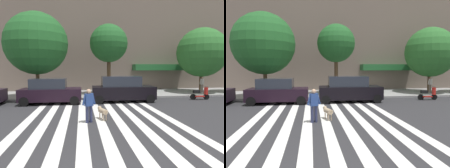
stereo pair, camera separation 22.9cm
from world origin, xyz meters
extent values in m
plane|color=#2B2B2D|center=(0.00, 6.80, 0.00)|extent=(160.00, 160.00, 0.00)
cube|color=gray|center=(0.00, 16.60, 0.07)|extent=(80.00, 6.00, 0.15)
cube|color=silver|center=(-2.52, 6.80, 0.00)|extent=(0.45, 13.00, 0.01)
cube|color=silver|center=(-1.62, 6.80, 0.00)|extent=(0.45, 13.00, 0.01)
cube|color=silver|center=(-0.72, 6.80, 0.00)|extent=(0.45, 13.00, 0.01)
cube|color=silver|center=(0.18, 6.80, 0.00)|extent=(0.45, 13.00, 0.01)
cube|color=silver|center=(1.08, 6.80, 0.00)|extent=(0.45, 13.00, 0.01)
cube|color=silver|center=(1.98, 6.80, 0.00)|extent=(0.45, 13.00, 0.01)
cube|color=silver|center=(2.88, 6.80, 0.00)|extent=(0.45, 13.00, 0.01)
cube|color=silver|center=(3.78, 6.80, 0.00)|extent=(0.45, 13.00, 0.01)
cube|color=silver|center=(4.68, 6.80, 0.00)|extent=(0.45, 13.00, 0.01)
cube|color=#21602E|center=(9.27, 19.00, 2.75)|extent=(6.26, 1.60, 0.70)
cylinder|color=black|center=(-5.89, 13.01, 0.33)|extent=(0.67, 0.24, 0.66)
cube|color=black|center=(-2.06, 12.19, 0.70)|extent=(4.42, 1.93, 0.90)
cube|color=#232833|center=(-2.24, 12.19, 1.51)|extent=(2.54, 1.68, 0.73)
cylinder|color=black|center=(-0.33, 13.03, 0.33)|extent=(0.66, 0.23, 0.66)
cylinder|color=black|center=(-0.35, 11.31, 0.33)|extent=(0.66, 0.23, 0.66)
cylinder|color=black|center=(-3.77, 13.07, 0.33)|extent=(0.66, 0.23, 0.66)
cylinder|color=black|center=(-3.79, 11.35, 0.33)|extent=(0.66, 0.23, 0.66)
cube|color=black|center=(3.42, 12.19, 0.74)|extent=(4.91, 2.05, 0.97)
cube|color=#232833|center=(3.22, 12.19, 1.62)|extent=(3.04, 1.77, 0.80)
cylinder|color=black|center=(5.39, 13.01, 0.33)|extent=(0.67, 0.24, 0.66)
cylinder|color=black|center=(5.34, 11.25, 0.33)|extent=(0.67, 0.24, 0.66)
cylinder|color=black|center=(1.49, 13.12, 0.33)|extent=(0.67, 0.24, 0.66)
cylinder|color=black|center=(1.44, 11.36, 0.33)|extent=(0.67, 0.24, 0.66)
cylinder|color=black|center=(10.57, 12.03, 0.24)|extent=(0.49, 0.14, 0.48)
cylinder|color=black|center=(9.42, 12.13, 0.24)|extent=(0.49, 0.18, 0.48)
cube|color=red|center=(9.95, 12.09, 0.29)|extent=(0.83, 0.39, 0.08)
cube|color=black|center=(9.70, 12.11, 0.69)|extent=(0.55, 0.35, 0.24)
cube|color=red|center=(10.52, 12.03, 0.74)|extent=(0.22, 0.30, 0.60)
cylinder|color=black|center=(10.52, 12.03, 1.09)|extent=(0.08, 0.50, 0.04)
cylinder|color=#4C3823|center=(-3.51, 14.50, 1.71)|extent=(0.31, 0.31, 3.13)
sphere|color=#1E5623|center=(-3.51, 14.50, 4.71)|extent=(5.19, 5.19, 5.19)
cylinder|color=#4C3823|center=(2.78, 15.78, 2.09)|extent=(0.36, 0.36, 3.87)
sphere|color=#1E5623|center=(2.78, 15.78, 5.01)|extent=(3.61, 3.61, 3.61)
cylinder|color=#4C3823|center=(12.42, 15.64, 1.52)|extent=(0.30, 0.30, 2.74)
sphere|color=#286628|center=(12.42, 15.64, 4.26)|extent=(5.00, 5.00, 5.00)
cylinder|color=#282D4C|center=(0.40, 6.60, 0.41)|extent=(0.19, 0.19, 0.82)
cylinder|color=#282D4C|center=(0.59, 6.67, 0.41)|extent=(0.19, 0.19, 0.82)
cube|color=navy|center=(0.50, 6.64, 1.12)|extent=(0.44, 0.36, 0.60)
cylinder|color=navy|center=(0.27, 6.55, 1.15)|extent=(0.24, 0.16, 0.57)
cylinder|color=navy|center=(0.72, 6.73, 1.15)|extent=(0.24, 0.16, 0.57)
sphere|color=tan|center=(0.50, 6.64, 1.53)|extent=(0.28, 0.28, 0.22)
cylinder|color=tan|center=(1.22, 7.04, 0.45)|extent=(0.46, 0.67, 0.26)
sphere|color=tan|center=(1.08, 7.41, 0.55)|extent=(0.26, 0.26, 0.20)
cylinder|color=tan|center=(1.37, 6.66, 0.50)|extent=(0.12, 0.23, 0.16)
cylinder|color=tan|center=(1.08, 7.22, 0.16)|extent=(0.07, 0.07, 0.32)
cylinder|color=tan|center=(1.21, 7.27, 0.16)|extent=(0.07, 0.07, 0.32)
cylinder|color=tan|center=(1.24, 6.82, 0.16)|extent=(0.07, 0.07, 0.32)
cylinder|color=tan|center=(1.37, 6.87, 0.16)|extent=(0.07, 0.07, 0.32)
cylinder|color=#6B6051|center=(12.59, 15.59, 0.56)|extent=(0.19, 0.19, 0.82)
cylinder|color=#6B6051|center=(12.41, 15.52, 0.56)|extent=(0.19, 0.19, 0.82)
cube|color=#B2ADA3|center=(12.50, 15.56, 1.27)|extent=(0.44, 0.36, 0.60)
cylinder|color=#B2ADA3|center=(12.72, 15.65, 1.30)|extent=(0.24, 0.17, 0.57)
cylinder|color=#B2ADA3|center=(12.28, 15.47, 1.30)|extent=(0.24, 0.17, 0.57)
sphere|color=tan|center=(12.50, 15.56, 1.68)|extent=(0.29, 0.29, 0.22)
camera|label=1|loc=(0.14, -2.63, 2.63)|focal=30.93mm
camera|label=2|loc=(0.37, -2.66, 2.63)|focal=30.93mm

